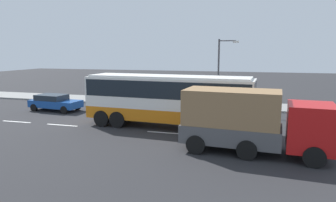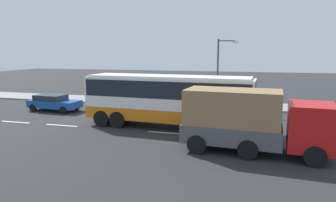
{
  "view_description": "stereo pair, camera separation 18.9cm",
  "coord_description": "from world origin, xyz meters",
  "px_view_note": "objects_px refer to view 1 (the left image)",
  "views": [
    {
      "loc": [
        3.63,
        -20.07,
        5.03
      ],
      "look_at": [
        -1.89,
        -0.45,
        1.73
      ],
      "focal_mm": 32.54,
      "sensor_mm": 36.0,
      "label": 1
    },
    {
      "loc": [
        3.45,
        -20.12,
        5.03
      ],
      "look_at": [
        -1.89,
        -0.45,
        1.73
      ],
      "focal_mm": 32.54,
      "sensor_mm": 36.0,
      "label": 2
    }
  ],
  "objects_px": {
    "car_blue_saloon": "(55,102)",
    "street_lamp": "(221,68)",
    "coach_bus": "(168,96)",
    "pedestrian_near_curb": "(184,94)",
    "cargo_truck": "(251,120)"
  },
  "relations": [
    {
      "from": "street_lamp",
      "to": "coach_bus",
      "type": "bearing_deg",
      "value": -108.67
    },
    {
      "from": "cargo_truck",
      "to": "street_lamp",
      "type": "xyz_separation_m",
      "value": [
        -2.77,
        11.64,
        1.95
      ]
    },
    {
      "from": "cargo_truck",
      "to": "pedestrian_near_curb",
      "type": "relative_size",
      "value": 4.33
    },
    {
      "from": "pedestrian_near_curb",
      "to": "street_lamp",
      "type": "relative_size",
      "value": 0.28
    },
    {
      "from": "car_blue_saloon",
      "to": "street_lamp",
      "type": "height_order",
      "value": "street_lamp"
    },
    {
      "from": "coach_bus",
      "to": "car_blue_saloon",
      "type": "relative_size",
      "value": 2.48
    },
    {
      "from": "car_blue_saloon",
      "to": "pedestrian_near_curb",
      "type": "distance_m",
      "value": 11.51
    },
    {
      "from": "pedestrian_near_curb",
      "to": "car_blue_saloon",
      "type": "bearing_deg",
      "value": 112.5
    },
    {
      "from": "car_blue_saloon",
      "to": "street_lamp",
      "type": "distance_m",
      "value": 14.74
    },
    {
      "from": "street_lamp",
      "to": "car_blue_saloon",
      "type": "bearing_deg",
      "value": -160.93
    },
    {
      "from": "coach_bus",
      "to": "car_blue_saloon",
      "type": "distance_m",
      "value": 11.54
    },
    {
      "from": "coach_bus",
      "to": "pedestrian_near_curb",
      "type": "relative_size",
      "value": 6.68
    },
    {
      "from": "street_lamp",
      "to": "pedestrian_near_curb",
      "type": "bearing_deg",
      "value": 171.83
    },
    {
      "from": "coach_bus",
      "to": "cargo_truck",
      "type": "xyz_separation_m",
      "value": [
        5.39,
        -3.88,
        -0.47
      ]
    },
    {
      "from": "cargo_truck",
      "to": "street_lamp",
      "type": "relative_size",
      "value": 1.22
    }
  ]
}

